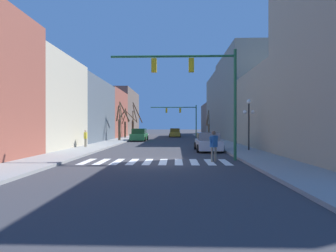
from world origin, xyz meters
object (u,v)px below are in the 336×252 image
Objects in this scene: car_parked_right_mid at (175,133)px; pedestrian_near_right_corner at (86,137)px; pedestrian_on_left_sidewalk at (214,143)px; traffic_signal_near at (199,79)px; street_tree_right_mid at (134,123)px; car_driving_away_lane at (208,142)px; street_tree_left_mid at (208,126)px; street_tree_right_far at (120,122)px; street_tree_left_near at (125,124)px; car_parked_left_near at (139,135)px; traffic_signal_far at (182,113)px; street_lamp_right_corner at (249,114)px.

pedestrian_near_right_corner is (-8.19, -24.20, 0.34)m from car_parked_right_mid.
pedestrian_on_left_sidewalk is at bearing -175.80° from car_parked_right_mid.
street_tree_right_mid is (-8.53, 28.13, -2.39)m from traffic_signal_near.
street_tree_left_mid reaches higher than car_driving_away_lane.
street_tree_right_far is 1.09× the size of street_tree_left_near.
traffic_signal_near is at bearing -161.99° from car_parked_left_near.
traffic_signal_near reaches higher than traffic_signal_far.
car_driving_away_lane is (1.61, -24.78, -3.53)m from traffic_signal_far.
pedestrian_near_right_corner is 0.30× the size of street_tree_right_far.
pedestrian_on_left_sidewalk is at bearing -160.41° from car_parked_left_near.
street_tree_left_mid is at bearing -23.91° from street_tree_right_mid.
car_parked_left_near is at bearing 126.50° from street_lamp_right_corner.
street_tree_right_mid is at bearing 119.40° from street_lamp_right_corner.
car_parked_left_near is at bearing -64.21° from street_tree_left_near.
pedestrian_on_left_sidewalk is (-0.45, -6.44, 0.35)m from car_driving_away_lane.
car_driving_away_lane is 11.23m from pedestrian_near_right_corner.
traffic_signal_near reaches higher than street_tree_right_mid.
street_tree_left_near reaches higher than car_driving_away_lane.
street_tree_right_far is at bearing -126.05° from traffic_signal_far.
pedestrian_on_left_sidewalk is (2.40, -32.69, 0.33)m from car_parked_right_mid.
traffic_signal_near is at bearing -130.95° from street_lamp_right_corner.
street_tree_left_mid is at bearing -137.52° from pedestrian_on_left_sidewalk.
street_tree_left_near is (-1.17, -1.57, -0.15)m from street_tree_right_mid.
street_lamp_right_corner is 17.79m from street_tree_left_mid.
car_parked_right_mid is 1.00× the size of car_parked_left_near.
street_tree_left_near is (0.06, 18.66, 1.32)m from pedestrian_near_right_corner.
car_parked_left_near is 0.81× the size of street_tree_right_mid.
street_lamp_right_corner reaches higher than pedestrian_near_right_corner.
street_tree_left_near is at bearing 123.40° from street_lamp_right_corner.
car_driving_away_lane is 15.97m from car_parked_left_near.
street_tree_left_mid is (4.97, -9.25, 1.35)m from car_parked_right_mid.
street_tree_right_far is (-13.35, 13.73, -0.51)m from street_lamp_right_corner.
street_lamp_right_corner is at bearing -86.63° from street_tree_left_mid.
traffic_signal_far is at bearing 16.92° from street_tree_right_mid.
street_tree_left_mid is at bearing 137.86° from pedestrian_near_right_corner.
traffic_signal_near is 0.94× the size of traffic_signal_far.
car_parked_left_near is at bearing 28.89° from car_driving_away_lane.
pedestrian_on_left_sidewalk is at bearing -71.97° from street_tree_right_mid.
car_parked_right_mid is at bearing 160.53° from pedestrian_near_right_corner.
car_parked_left_near reaches higher than car_driving_away_lane.
street_tree_right_mid is 1.24× the size of street_tree_left_near.
car_parked_left_near is 2.65× the size of pedestrian_on_left_sidewalk.
street_tree_left_mid reaches higher than street_lamp_right_corner.
traffic_signal_far is at bearing 156.70° from pedestrian_near_right_corner.
street_tree_right_mid is at bearing 119.70° from car_parked_right_mid.
street_tree_left_mid is 0.89× the size of street_tree_left_near.
traffic_signal_near reaches higher than street_tree_right_far.
car_parked_left_near is (-4.87, -12.27, 0.05)m from car_parked_right_mid.
street_tree_right_far is at bearing 38.04° from car_driving_away_lane.
street_tree_left_mid reaches higher than pedestrian_on_left_sidewalk.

